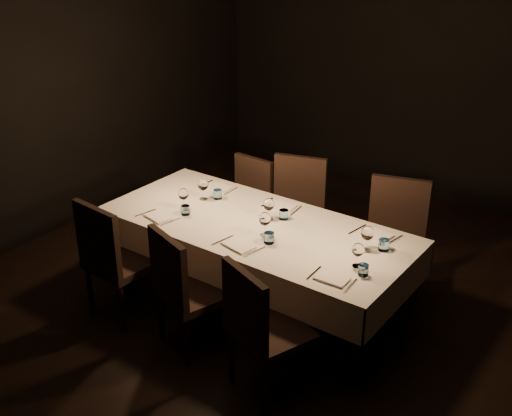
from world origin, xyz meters
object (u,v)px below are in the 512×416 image
Objects in this scene: chair_far_left at (247,200)px; chair_near_center at (184,286)px; chair_near_right at (260,325)px; chair_near_left at (113,256)px; chair_far_right at (395,235)px; chair_far_center at (296,208)px; dining_table at (256,232)px.

chair_near_center is at bearing -66.35° from chair_far_left.
chair_near_left is at bearing 18.10° from chair_near_right.
chair_near_left is 1.57m from chair_far_left.
chair_far_right is (0.91, 1.62, 0.02)m from chair_near_center.
chair_near_left is 1.04× the size of chair_near_center.
chair_far_center reaches higher than chair_far_left.
chair_near_right reaches higher than chair_far_left.
chair_near_right is 0.97× the size of chair_far_right.
chair_far_right reaches higher than chair_near_center.
chair_near_right is 2.10m from chair_far_left.
dining_table is 0.79m from chair_near_center.
chair_far_center is (0.68, 1.59, -0.00)m from chair_near_left.
chair_far_right reaches higher than chair_far_center.
chair_near_center reaches higher than chair_far_left.
chair_near_left reaches higher than chair_near_center.
chair_far_left is at bearing -90.69° from chair_near_left.
chair_far_right reaches higher than chair_far_left.
chair_far_left is 0.89× the size of chair_far_center.
chair_far_right is at bearing -130.59° from chair_near_left.
chair_near_left is at bearing 19.17° from chair_near_center.
chair_far_center is 0.99× the size of chair_far_right.
chair_far_right reaches higher than dining_table.
dining_table is 2.56× the size of chair_near_center.
chair_near_left is (-0.82, -0.78, -0.13)m from dining_table.
chair_far_right is at bearing 5.45° from chair_far_left.
chair_far_center is at bearing 165.88° from chair_far_right.
dining_table is 2.47× the size of chair_near_left.
dining_table is at bearing -78.97° from chair_near_center.
chair_near_left is 1.47m from chair_near_right.
chair_near_center is 0.99× the size of chair_near_right.
chair_near_center is 0.97× the size of chair_far_center.
chair_near_right is at bearing -52.31° from dining_table.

